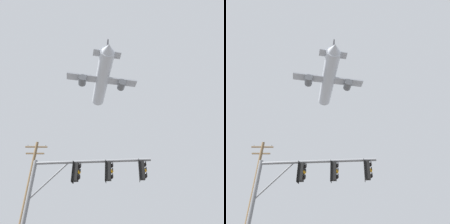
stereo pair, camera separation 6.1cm
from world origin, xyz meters
The scene contains 3 objects.
signal_pole_near centered at (-2.44, 7.03, 4.34)m, with size 6.08×0.91×5.57m.
utility_pole centered at (-8.36, 16.34, 5.68)m, with size 2.20×0.28×10.74m.
airplane centered at (-2.78, 33.31, 34.29)m, with size 16.09×20.83×5.67m.
Camera 2 is at (-0.95, -3.48, 1.71)m, focal length 33.71 mm.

